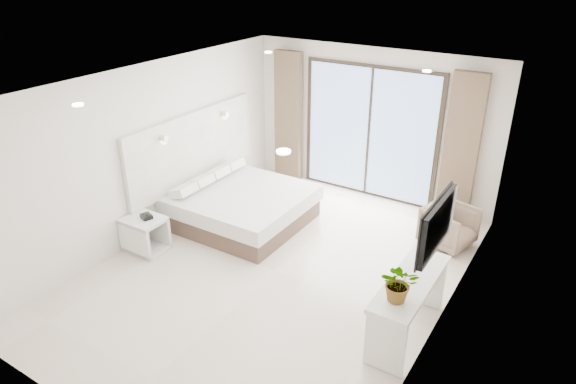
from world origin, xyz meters
name	(u,v)px	position (x,y,z in m)	size (l,w,h in m)	color
ground	(276,271)	(0.00, 0.00, 0.00)	(6.20, 6.20, 0.00)	beige
room_shell	(295,147)	(-0.20, 0.84, 1.58)	(4.62, 6.22, 2.72)	silver
bed	(241,206)	(-1.30, 0.92, 0.30)	(2.02, 1.93, 0.70)	brown
nightstand	(145,234)	(-1.99, -0.57, 0.27)	(0.60, 0.49, 0.54)	silver
phone	(146,216)	(-1.95, -0.53, 0.57)	(0.18, 0.14, 0.06)	black
console_desk	(409,296)	(2.04, -0.28, 0.56)	(0.47, 1.51, 0.77)	silver
plant	(399,287)	(2.04, -0.70, 0.94)	(0.40, 0.44, 0.34)	#33662D
armchair	(449,224)	(1.85, 2.04, 0.35)	(0.69, 0.64, 0.71)	#836456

